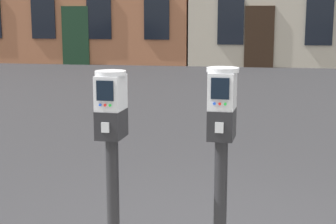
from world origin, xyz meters
TOP-DOWN VIEW (x-y plane):
  - parking_meter_near_kerb at (-0.73, -0.14)m, footprint 0.23×0.26m
  - parking_meter_twin_adjacent at (0.03, -0.14)m, footprint 0.23×0.26m

SIDE VIEW (x-z plane):
  - parking_meter_near_kerb at x=-0.73m, z-range 0.39..1.72m
  - parking_meter_twin_adjacent at x=0.03m, z-range 0.40..1.76m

